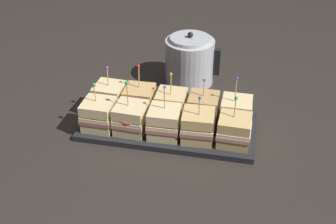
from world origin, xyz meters
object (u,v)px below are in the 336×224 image
sandwich_front_right (198,126)px  sandwich_front_far_right (234,130)px  sandwich_front_far_left (99,115)px  sandwich_back_center (171,105)px  sandwich_front_left (131,118)px  sandwich_back_right (203,108)px  serving_platter (168,127)px  kettle_steel (190,60)px  sandwich_front_center (165,122)px  sandwich_back_far_right (236,112)px  sandwich_back_left (139,101)px  sandwich_back_far_left (110,97)px

sandwich_front_right → sandwich_front_far_right: 0.11m
sandwich_front_far_left → sandwich_back_center: sandwich_back_center is taller
sandwich_front_left → sandwich_back_right: sandwich_front_left is taller
serving_platter → sandwich_front_far_right: (0.21, -0.05, 0.05)m
sandwich_front_right → sandwich_front_far_left: bearing=-179.7°
sandwich_front_left → sandwich_front_far_right: sandwich_front_left is taller
sandwich_front_left → kettle_steel: bearing=72.4°
sandwich_front_left → sandwich_back_center: (0.10, 0.10, -0.00)m
sandwich_front_center → sandwich_back_center: sandwich_front_center is taller
serving_platter → sandwich_front_center: bearing=-88.0°
serving_platter → sandwich_front_far_right: bearing=-13.5°
sandwich_front_far_left → sandwich_back_far_right: 0.42m
kettle_steel → sandwich_back_left: bearing=-113.8°
sandwich_front_center → sandwich_front_far_right: (0.20, 0.00, -0.00)m
sandwich_back_far_right → sandwich_back_left: bearing=179.6°
sandwich_front_far_left → sandwich_front_far_right: bearing=0.5°
sandwich_front_far_left → sandwich_back_far_left: (0.00, 0.10, -0.00)m
sandwich_front_right → sandwich_back_far_right: size_ratio=0.89×
sandwich_back_far_right → sandwich_back_center: bearing=179.4°
sandwich_front_far_right → sandwich_back_right: bearing=135.7°
sandwich_back_right → sandwich_back_far_right: (0.10, -0.00, 0.00)m
sandwich_front_far_right → sandwich_back_right: (-0.10, 0.10, -0.00)m
serving_platter → sandwich_front_far_left: sandwich_front_far_left is taller
sandwich_back_center → sandwich_front_center: bearing=-89.5°
kettle_steel → sandwich_front_far_right: bearing=-62.8°
sandwich_front_left → sandwich_front_right: size_ratio=1.15×
sandwich_front_far_right → sandwich_back_far_right: size_ratio=0.91×
serving_platter → sandwich_back_right: bearing=26.9°
sandwich_back_right → kettle_steel: (-0.09, 0.27, 0.03)m
sandwich_front_far_right → serving_platter: bearing=166.5°
sandwich_front_center → sandwich_back_center: bearing=90.5°
sandwich_front_left → sandwich_front_center: bearing=-0.3°
sandwich_front_far_right → sandwich_front_right: bearing=-178.9°
sandwich_front_center → sandwich_front_far_left: bearing=180.0°
serving_platter → sandwich_back_far_left: (-0.20, 0.05, 0.05)m
sandwich_front_far_left → sandwich_back_far_left: 0.10m
sandwich_front_far_left → sandwich_back_left: sandwich_back_left is taller
sandwich_front_center → serving_platter: bearing=92.0°
sandwich_front_far_left → sandwich_front_far_right: (0.41, 0.00, -0.00)m
serving_platter → sandwich_back_left: sandwich_back_left is taller
sandwich_front_right → kettle_steel: 0.38m
sandwich_front_center → sandwich_front_right: size_ratio=1.11×
sandwich_back_left → kettle_steel: kettle_steel is taller
kettle_steel → sandwich_front_center: bearing=-92.1°
sandwich_front_left → sandwich_back_center: sandwich_front_left is taller
sandwich_front_center → kettle_steel: size_ratio=0.83×
sandwich_back_far_left → sandwich_front_center: bearing=-26.7°
serving_platter → kettle_steel: bearing=87.2°
sandwich_back_right → sandwich_back_left: bearing=-179.6°
sandwich_front_far_left → sandwich_back_far_left: size_ratio=0.97×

